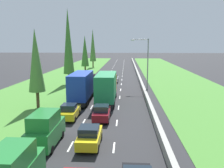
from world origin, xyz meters
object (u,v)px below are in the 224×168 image
object	(u,v)px
green_box_truck_centre_lane	(107,87)
street_light_mast	(146,60)
silver_sedan_centre_lane	(114,78)
poplar_tree_second	(36,61)
grey_van_centre_lane	(110,81)
yellow_hatchback_left_lane	(70,112)
poplar_tree_third	(68,42)
poplar_tree_fifth	(93,45)
green_van_left_lane_second	(46,129)
maroon_hatchback_centre_lane	(102,113)
blue_box_truck_left_lane	(82,86)
yellow_hatchback_centre_lane	(90,136)
poplar_tree_fourth	(85,51)

from	to	relation	value
green_box_truck_centre_lane	street_light_mast	world-z (taller)	street_light_mast
green_box_truck_centre_lane	silver_sedan_centre_lane	bearing A→B (deg)	89.66
poplar_tree_second	street_light_mast	distance (m)	20.18
silver_sedan_centre_lane	green_box_truck_centre_lane	bearing A→B (deg)	-90.34
grey_van_centre_lane	yellow_hatchback_left_lane	world-z (taller)	grey_van_centre_lane
poplar_tree_third	poplar_tree_fifth	size ratio (longest dim) A/B	1.15
green_van_left_lane_second	poplar_tree_second	size ratio (longest dim) A/B	0.49
poplar_tree_third	poplar_tree_fifth	distance (m)	34.11
poplar_tree_second	green_van_left_lane_second	bearing A→B (deg)	-66.78
green_van_left_lane_second	yellow_hatchback_left_lane	xyz separation A→B (m)	(0.30, 6.95, -0.56)
maroon_hatchback_centre_lane	blue_box_truck_left_lane	bearing A→B (deg)	113.31
yellow_hatchback_left_lane	yellow_hatchback_centre_lane	bearing A→B (deg)	-64.73
yellow_hatchback_centre_lane	poplar_tree_fourth	distance (m)	46.01
yellow_hatchback_left_lane	blue_box_truck_left_lane	bearing A→B (deg)	90.39
maroon_hatchback_centre_lane	green_box_truck_centre_lane	bearing A→B (deg)	90.65
green_van_left_lane_second	street_light_mast	world-z (taller)	street_light_mast
maroon_hatchback_centre_lane	green_van_left_lane_second	size ratio (longest dim) A/B	0.80
poplar_tree_third	poplar_tree_fourth	bearing A→B (deg)	88.09
yellow_hatchback_left_lane	blue_box_truck_left_lane	xyz separation A→B (m)	(-0.05, 8.12, 1.35)
green_van_left_lane_second	yellow_hatchback_left_lane	distance (m)	6.98
yellow_hatchback_centre_lane	blue_box_truck_left_lane	bearing A→B (deg)	102.38
silver_sedan_centre_lane	yellow_hatchback_left_lane	distance (m)	25.86
grey_van_centre_lane	green_box_truck_centre_lane	bearing A→B (deg)	-89.05
yellow_hatchback_left_lane	poplar_tree_third	distance (m)	24.05
green_van_left_lane_second	grey_van_centre_lane	bearing A→B (deg)	81.83
yellow_hatchback_left_lane	poplar_tree_second	world-z (taller)	poplar_tree_second
yellow_hatchback_centre_lane	maroon_hatchback_centre_lane	bearing A→B (deg)	87.25
grey_van_centre_lane	yellow_hatchback_left_lane	size ratio (longest dim) A/B	1.26
blue_box_truck_left_lane	poplar_tree_fifth	bearing A→B (deg)	96.03
maroon_hatchback_centre_lane	grey_van_centre_lane	xyz separation A→B (m)	(-0.26, 18.25, 0.56)
yellow_hatchback_centre_lane	poplar_tree_second	xyz separation A→B (m)	(-8.31, 11.02, 5.23)
yellow_hatchback_centre_lane	poplar_tree_fourth	world-z (taller)	poplar_tree_fourth
grey_van_centre_lane	blue_box_truck_left_lane	size ratio (longest dim) A/B	0.52
yellow_hatchback_left_lane	poplar_tree_fifth	distance (m)	56.89
maroon_hatchback_centre_lane	poplar_tree_second	world-z (taller)	poplar_tree_second
maroon_hatchback_centre_lane	silver_sedan_centre_lane	bearing A→B (deg)	89.96
yellow_hatchback_left_lane	blue_box_truck_left_lane	size ratio (longest dim) A/B	0.41
poplar_tree_fifth	silver_sedan_centre_lane	bearing A→B (deg)	-74.14
grey_van_centre_lane	green_van_left_lane_second	size ratio (longest dim) A/B	1.00
silver_sedan_centre_lane	yellow_hatchback_left_lane	xyz separation A→B (m)	(-3.56, -25.62, 0.02)
maroon_hatchback_centre_lane	poplar_tree_second	distance (m)	11.01
maroon_hatchback_centre_lane	poplar_tree_fourth	distance (m)	39.64
blue_box_truck_left_lane	poplar_tree_third	bearing A→B (deg)	110.44
poplar_tree_fifth	poplar_tree_third	bearing A→B (deg)	-90.25
maroon_hatchback_centre_lane	poplar_tree_third	distance (m)	25.28
grey_van_centre_lane	poplar_tree_fourth	world-z (taller)	poplar_tree_fourth
silver_sedan_centre_lane	poplar_tree_fifth	size ratio (longest dim) A/B	0.35
green_van_left_lane_second	poplar_tree_third	size ratio (longest dim) A/B	0.33
blue_box_truck_left_lane	poplar_tree_fifth	distance (m)	48.71
maroon_hatchback_centre_lane	silver_sedan_centre_lane	world-z (taller)	maroon_hatchback_centre_lane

